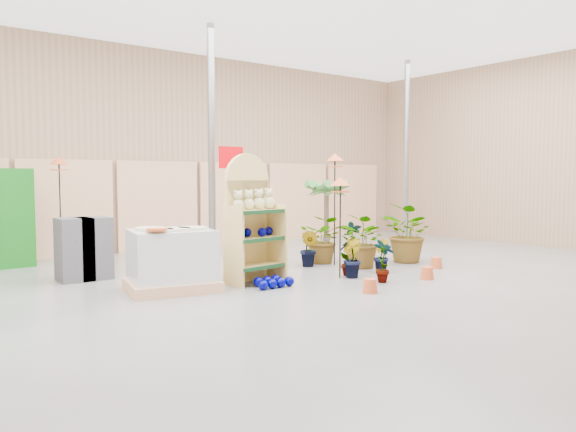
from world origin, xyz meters
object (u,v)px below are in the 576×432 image
at_px(display_shelf, 250,224).
at_px(pallet_stack, 172,260).
at_px(potted_plant_2, 364,241).
at_px(bird_table_front, 340,185).

bearing_deg(display_shelf, pallet_stack, 166.88).
xyz_separation_m(pallet_stack, potted_plant_2, (3.66, -0.24, 0.05)).
bearing_deg(pallet_stack, display_shelf, 4.84).
bearing_deg(bird_table_front, pallet_stack, 165.20).
distance_m(pallet_stack, potted_plant_2, 3.67).
bearing_deg(bird_table_front, potted_plant_2, 24.57).
distance_m(pallet_stack, bird_table_front, 2.94).
distance_m(display_shelf, potted_plant_2, 2.43).
relative_size(display_shelf, potted_plant_2, 2.05).
bearing_deg(potted_plant_2, pallet_stack, 176.33).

